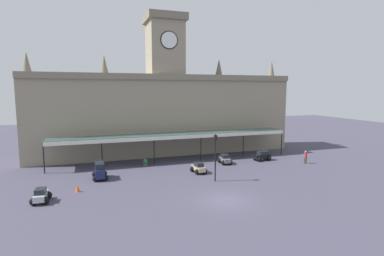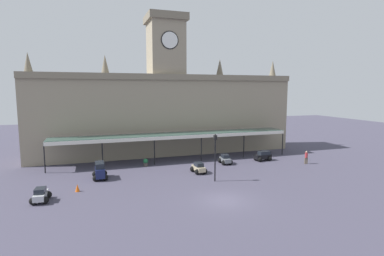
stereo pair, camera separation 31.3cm
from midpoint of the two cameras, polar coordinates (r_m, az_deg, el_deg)
The scene contains 12 objects.
ground_plane at distance 26.67m, azimuth 5.95°, elevation -13.44°, with size 140.00×140.00×0.00m, color #433F51.
station_building at distance 44.79m, azimuth -5.21°, elevation 3.57°, with size 37.86×6.00×19.95m.
entrance_canopy at distance 40.08m, azimuth -3.39°, elevation -1.28°, with size 31.68×3.26×3.63m.
car_navy_van at distance 33.76m, azimuth -17.28°, elevation -7.85°, with size 1.62×2.42×1.77m.
car_grey_sedan at distance 39.04m, azimuth 6.00°, elevation -5.99°, with size 1.61×2.10×1.19m.
car_black_estate at distance 41.61m, azimuth 12.93°, elevation -5.23°, with size 2.32×1.67×1.27m.
car_beige_sedan at distance 34.67m, azimuth 0.98°, elevation -7.65°, with size 1.63×2.12×1.19m.
car_silver_sedan at distance 29.02m, azimuth -26.93°, elevation -11.43°, with size 1.60×2.10×1.19m.
pedestrian_crossing_forecourt at distance 41.37m, azimuth 20.45°, elevation -5.09°, with size 0.37×0.34×1.67m.
victorian_lamppost at distance 31.05m, azimuth 4.15°, elevation -4.56°, with size 0.30×0.30×4.94m.
traffic_cone at distance 30.44m, azimuth -21.08°, elevation -10.56°, with size 0.40×0.40×0.71m, color orange.
planter_near_kerb at distance 37.96m, azimuth -9.05°, elevation -6.45°, with size 0.60×0.60×0.96m.
Camera 1 is at (-10.74, -22.56, 9.38)m, focal length 28.23 mm.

